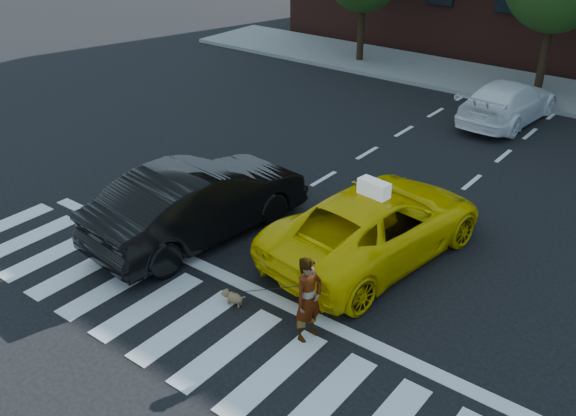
{
  "coord_description": "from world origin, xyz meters",
  "views": [
    {
      "loc": [
        7.05,
        -6.14,
        7.24
      ],
      "look_at": [
        -0.06,
        3.06,
        1.1
      ],
      "focal_mm": 40.0,
      "sensor_mm": 36.0,
      "label": 1
    }
  ],
  "objects_px": {
    "woman": "(309,299)",
    "white_suv": "(508,102)",
    "dog": "(232,297)",
    "black_sedan": "(199,201)",
    "taxi": "(376,224)"
  },
  "relations": [
    {
      "from": "taxi",
      "to": "white_suv",
      "type": "relative_size",
      "value": 1.16
    },
    {
      "from": "taxi",
      "to": "woman",
      "type": "xyz_separation_m",
      "value": [
        0.5,
        -3.08,
        0.06
      ]
    },
    {
      "from": "white_suv",
      "to": "dog",
      "type": "height_order",
      "value": "white_suv"
    },
    {
      "from": "black_sedan",
      "to": "white_suv",
      "type": "bearing_deg",
      "value": -97.07
    },
    {
      "from": "white_suv",
      "to": "dog",
      "type": "relative_size",
      "value": 9.1
    },
    {
      "from": "white_suv",
      "to": "woman",
      "type": "height_order",
      "value": "woman"
    },
    {
      "from": "dog",
      "to": "white_suv",
      "type": "bearing_deg",
      "value": 73.52
    },
    {
      "from": "woman",
      "to": "white_suv",
      "type": "bearing_deg",
      "value": 14.28
    },
    {
      "from": "taxi",
      "to": "woman",
      "type": "relative_size",
      "value": 3.32
    },
    {
      "from": "dog",
      "to": "woman",
      "type": "bearing_deg",
      "value": -11.59
    },
    {
      "from": "taxi",
      "to": "dog",
      "type": "relative_size",
      "value": 10.58
    },
    {
      "from": "black_sedan",
      "to": "white_suv",
      "type": "height_order",
      "value": "black_sedan"
    },
    {
      "from": "dog",
      "to": "black_sedan",
      "type": "bearing_deg",
      "value": 132.01
    },
    {
      "from": "white_suv",
      "to": "woman",
      "type": "distance_m",
      "value": 12.8
    },
    {
      "from": "black_sedan",
      "to": "dog",
      "type": "relative_size",
      "value": 10.26
    }
  ]
}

